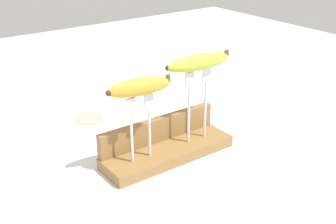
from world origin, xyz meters
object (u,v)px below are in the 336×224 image
fork_stand_left (140,122)px  wire_coil (89,119)px  fork_fallen_near (122,140)px  banana_raised_right (198,62)px  banana_raised_left (139,87)px  fork_stand_right (197,99)px

fork_stand_left → wire_coil: size_ratio=2.10×
fork_fallen_near → banana_raised_right: bearing=-48.7°
fork_stand_left → banana_raised_left: bearing=171.6°
fork_stand_left → fork_fallen_near: fork_stand_left is taller
fork_stand_right → fork_fallen_near: size_ratio=1.11×
wire_coil → fork_fallen_near: bearing=-86.7°
banana_raised_left → fork_stand_left: bearing=-8.4°
banana_raised_left → wire_coil: 0.41m
fork_stand_left → banana_raised_right: 0.21m
banana_raised_left → wire_coil: bearing=85.5°
fork_stand_left → wire_coil: (0.03, 0.34, -0.13)m
fork_stand_right → fork_fallen_near: bearing=131.3°
wire_coil → fork_stand_right: bearing=-66.4°
fork_stand_left → fork_stand_right: size_ratio=0.86×
banana_raised_right → wire_coil: 0.45m
banana_raised_right → wire_coil: banana_raised_right is taller
fork_stand_right → banana_raised_left: banana_raised_left is taller
fork_stand_left → wire_coil: 0.37m
fork_stand_right → wire_coil: fork_stand_right is taller
banana_raised_right → fork_fallen_near: bearing=131.3°
fork_stand_right → wire_coil: size_ratio=2.44×
banana_raised_left → banana_raised_right: banana_raised_right is taller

